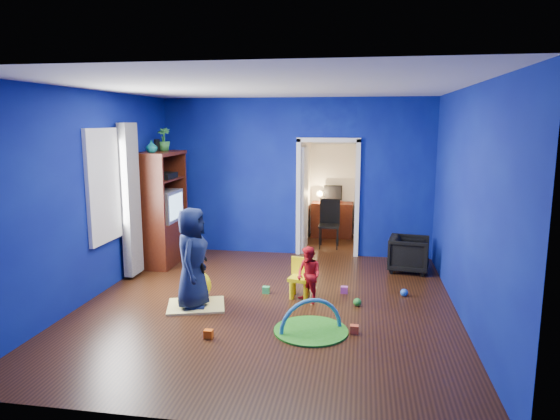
% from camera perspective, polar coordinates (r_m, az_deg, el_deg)
% --- Properties ---
extents(floor, '(5.00, 5.50, 0.01)m').
position_cam_1_polar(floor, '(6.93, -1.37, -10.78)').
color(floor, black).
rests_on(floor, ground).
extents(ceiling, '(5.00, 5.50, 0.01)m').
position_cam_1_polar(ceiling, '(6.49, -1.48, 13.91)').
color(ceiling, white).
rests_on(ceiling, wall_back).
extents(wall_back, '(5.00, 0.02, 2.90)m').
position_cam_1_polar(wall_back, '(9.24, 1.78, 3.75)').
color(wall_back, navy).
rests_on(wall_back, floor).
extents(wall_front, '(5.00, 0.02, 2.90)m').
position_cam_1_polar(wall_front, '(3.94, -8.97, -4.95)').
color(wall_front, navy).
rests_on(wall_front, floor).
extents(wall_left, '(0.02, 5.50, 2.90)m').
position_cam_1_polar(wall_left, '(7.43, -20.71, 1.57)').
color(wall_left, navy).
rests_on(wall_left, floor).
extents(wall_right, '(0.02, 5.50, 2.90)m').
position_cam_1_polar(wall_right, '(6.56, 20.55, 0.54)').
color(wall_right, navy).
rests_on(wall_right, floor).
extents(alcove, '(1.00, 1.75, 2.50)m').
position_cam_1_polar(alcove, '(10.08, 5.83, 3.08)').
color(alcove, silver).
rests_on(alcove, floor).
extents(armchair, '(0.73, 0.72, 0.59)m').
position_cam_1_polar(armchair, '(8.60, 14.53, -4.89)').
color(armchair, black).
rests_on(armchair, floor).
extents(child_black, '(0.44, 0.49, 1.12)m').
position_cam_1_polar(child_black, '(6.86, -9.42, -6.19)').
color(child_black, black).
rests_on(child_black, floor).
extents(child_navy, '(0.50, 0.71, 1.36)m').
position_cam_1_polar(child_navy, '(6.73, -9.99, -5.45)').
color(child_navy, '#0E1333').
rests_on(child_navy, floor).
extents(toddler_red, '(0.48, 0.47, 0.78)m').
position_cam_1_polar(toddler_red, '(6.90, 3.31, -7.43)').
color(toddler_red, red).
rests_on(toddler_red, floor).
extents(vase, '(0.20, 0.20, 0.20)m').
position_cam_1_polar(vase, '(8.53, -14.48, 7.03)').
color(vase, '#0C5664').
rests_on(vase, tv_armoire).
extents(potted_plant, '(0.25, 0.25, 0.40)m').
position_cam_1_polar(potted_plant, '(9.01, -13.16, 7.87)').
color(potted_plant, '#2E8033').
rests_on(potted_plant, tv_armoire).
extents(tv_armoire, '(0.58, 1.14, 1.96)m').
position_cam_1_polar(tv_armoire, '(8.92, -13.40, 0.20)').
color(tv_armoire, '#3E1A0A').
rests_on(tv_armoire, floor).
extents(crt_tv, '(0.46, 0.70, 0.54)m').
position_cam_1_polar(crt_tv, '(8.90, -13.17, 0.45)').
color(crt_tv, silver).
rests_on(crt_tv, tv_armoire).
extents(yellow_blanket, '(0.89, 0.79, 0.03)m').
position_cam_1_polar(yellow_blanket, '(6.95, -9.56, -10.73)').
color(yellow_blanket, '#F2E07A').
rests_on(yellow_blanket, floor).
extents(hopper_ball, '(0.43, 0.43, 0.43)m').
position_cam_1_polar(hopper_ball, '(7.11, -9.59, -8.52)').
color(hopper_ball, yellow).
rests_on(hopper_ball, floor).
extents(kid_chair, '(0.33, 0.33, 0.50)m').
position_cam_1_polar(kid_chair, '(7.15, 2.26, -7.99)').
color(kid_chair, yellow).
rests_on(kid_chair, floor).
extents(play_mat, '(0.88, 0.88, 0.02)m').
position_cam_1_polar(play_mat, '(6.11, 3.55, -13.60)').
color(play_mat, green).
rests_on(play_mat, floor).
extents(toy_arch, '(0.73, 0.41, 0.79)m').
position_cam_1_polar(toy_arch, '(6.11, 3.55, -13.53)').
color(toy_arch, '#3F8CD8').
rests_on(toy_arch, floor).
extents(window_left, '(0.03, 0.95, 1.55)m').
position_cam_1_polar(window_left, '(7.72, -19.37, 2.69)').
color(window_left, white).
rests_on(window_left, wall_left).
extents(curtain, '(0.14, 0.42, 2.40)m').
position_cam_1_polar(curtain, '(8.19, -16.71, 1.10)').
color(curtain, slate).
rests_on(curtain, floor).
extents(doorway, '(1.16, 0.10, 2.10)m').
position_cam_1_polar(doorway, '(9.24, 5.46, 1.20)').
color(doorway, white).
rests_on(doorway, floor).
extents(study_desk, '(0.88, 0.44, 0.75)m').
position_cam_1_polar(study_desk, '(10.84, 5.96, -1.12)').
color(study_desk, '#3D140A').
rests_on(study_desk, floor).
extents(desk_monitor, '(0.40, 0.05, 0.32)m').
position_cam_1_polar(desk_monitor, '(10.86, 6.06, 1.98)').
color(desk_monitor, black).
rests_on(desk_monitor, study_desk).
extents(desk_lamp, '(0.14, 0.14, 0.14)m').
position_cam_1_polar(desk_lamp, '(10.82, 4.56, 1.87)').
color(desk_lamp, '#FFD88C').
rests_on(desk_lamp, study_desk).
extents(folding_chair, '(0.40, 0.40, 0.92)m').
position_cam_1_polar(folding_chair, '(9.88, 5.63, -1.70)').
color(folding_chair, black).
rests_on(folding_chair, floor).
extents(book_shelf, '(0.88, 0.24, 0.04)m').
position_cam_1_polar(book_shelf, '(10.76, 6.16, 7.63)').
color(book_shelf, white).
rests_on(book_shelf, study_desk).
extents(toy_0, '(0.10, 0.08, 0.10)m').
position_cam_1_polar(toy_0, '(6.10, 8.48, -13.34)').
color(toy_0, '#F15228').
rests_on(toy_0, floor).
extents(toy_1, '(0.11, 0.11, 0.11)m').
position_cam_1_polar(toy_1, '(7.45, 14.01, -9.12)').
color(toy_1, blue).
rests_on(toy_1, floor).
extents(toy_2, '(0.10, 0.08, 0.10)m').
position_cam_1_polar(toy_2, '(5.98, -8.18, -13.85)').
color(toy_2, '#FF5D0D').
rests_on(toy_2, floor).
extents(toy_3, '(0.11, 0.11, 0.11)m').
position_cam_1_polar(toy_3, '(6.95, 8.83, -10.33)').
color(toy_3, green).
rests_on(toy_3, floor).
extents(toy_4, '(0.10, 0.08, 0.10)m').
position_cam_1_polar(toy_4, '(7.41, 7.35, -9.04)').
color(toy_4, '#BD46AC').
rests_on(toy_4, floor).
extents(toy_5, '(0.10, 0.08, 0.10)m').
position_cam_1_polar(toy_5, '(7.35, -1.60, -9.12)').
color(toy_5, '#35BB5F').
rests_on(toy_5, floor).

